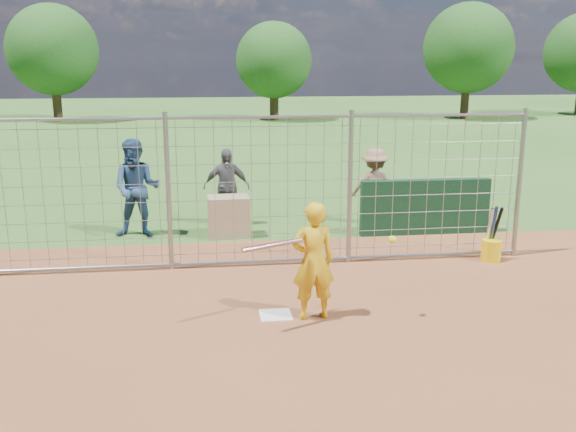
{
  "coord_description": "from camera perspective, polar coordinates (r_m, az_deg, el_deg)",
  "views": [
    {
      "loc": [
        -0.87,
        -8.32,
        3.42
      ],
      "look_at": [
        0.3,
        0.8,
        1.15
      ],
      "focal_mm": 40.0,
      "sensor_mm": 36.0,
      "label": 1
    }
  ],
  "objects": [
    {
      "name": "bystander_a",
      "position": [
        12.77,
        -13.29,
        2.4
      ],
      "size": [
        1.01,
        0.83,
        1.92
      ],
      "primitive_type": "imported",
      "rotation": [
        0.0,
        0.0,
        -0.11
      ],
      "color": "navy",
      "rests_on": "ground"
    },
    {
      "name": "backstop_fence",
      "position": [
        10.58,
        -2.44,
        2.07
      ],
      "size": [
        9.08,
        0.08,
        2.6
      ],
      "color": "gray",
      "rests_on": "ground"
    },
    {
      "name": "dugout_wall",
      "position": [
        12.98,
        12.09,
        0.79
      ],
      "size": [
        2.6,
        0.2,
        1.1
      ],
      "primitive_type": "cube",
      "color": "#11381E",
      "rests_on": "ground"
    },
    {
      "name": "infield_dirt",
      "position": [
        6.38,
        1.76,
        -18.5
      ],
      "size": [
        18.0,
        18.0,
        0.0
      ],
      "primitive_type": "plane",
      "color": "brown",
      "rests_on": "ground"
    },
    {
      "name": "tree_line",
      "position": [
        36.67,
        -1.08,
        14.33
      ],
      "size": [
        44.66,
        6.72,
        6.48
      ],
      "color": "#3F2B19",
      "rests_on": "ground"
    },
    {
      "name": "bucket_with_bats",
      "position": [
        11.62,
        17.63,
        -2.65
      ],
      "size": [
        0.34,
        0.38,
        0.97
      ],
      "color": "yellow",
      "rests_on": "ground"
    },
    {
      "name": "equipment_bin",
      "position": [
        12.62,
        -5.31,
        -0.04
      ],
      "size": [
        0.83,
        0.59,
        0.8
      ],
      "primitive_type": "cube",
      "rotation": [
        0.0,
        0.0,
        0.05
      ],
      "color": "tan",
      "rests_on": "ground"
    },
    {
      "name": "equipment_in_play",
      "position": [
        8.11,
        1.27,
        -2.48
      ],
      "size": [
        2.03,
        0.43,
        0.1
      ],
      "color": "silver",
      "rests_on": "ground"
    },
    {
      "name": "ground",
      "position": [
        9.04,
        -1.25,
        -8.37
      ],
      "size": [
        100.0,
        100.0,
        0.0
      ],
      "primitive_type": "plane",
      "color": "#2D591E",
      "rests_on": "ground"
    },
    {
      "name": "bystander_c",
      "position": [
        13.59,
        7.7,
        2.64
      ],
      "size": [
        1.1,
        0.71,
        1.6
      ],
      "primitive_type": "imported",
      "rotation": [
        0.0,
        0.0,
        3.02
      ],
      "color": "#8C644C",
      "rests_on": "ground"
    },
    {
      "name": "home_plate",
      "position": [
        8.85,
        -1.12,
        -8.8
      ],
      "size": [
        0.43,
        0.43,
        0.02
      ],
      "primitive_type": "cube",
      "color": "silver",
      "rests_on": "ground"
    },
    {
      "name": "bystander_b",
      "position": [
        13.36,
        -5.49,
        2.57
      ],
      "size": [
        0.97,
        0.44,
        1.63
      ],
      "primitive_type": "imported",
      "rotation": [
        0.0,
        0.0,
        -0.05
      ],
      "color": "#56555A",
      "rests_on": "ground"
    },
    {
      "name": "batter",
      "position": [
        8.51,
        2.25,
        -4.03
      ],
      "size": [
        0.62,
        0.44,
        1.61
      ],
      "primitive_type": "imported",
      "rotation": [
        0.0,
        0.0,
        3.24
      ],
      "color": "gold",
      "rests_on": "ground"
    }
  ]
}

